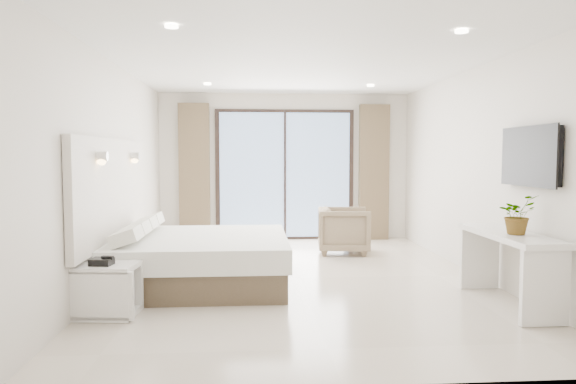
# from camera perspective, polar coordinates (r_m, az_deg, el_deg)

# --- Properties ---
(ground) EXTENTS (6.20, 6.20, 0.00)m
(ground) POSITION_cam_1_polar(r_m,az_deg,el_deg) (6.63, 1.36, -9.52)
(ground) COLOR beige
(ground) RESTS_ON ground
(room_shell) EXTENTS (4.62, 6.22, 2.72)m
(room_shell) POSITION_cam_1_polar(r_m,az_deg,el_deg) (7.13, -0.74, 4.25)
(room_shell) COLOR silver
(room_shell) RESTS_ON ground
(bed) EXTENTS (2.10, 2.00, 0.72)m
(bed) POSITION_cam_1_polar(r_m,az_deg,el_deg) (6.35, -9.94, -7.35)
(bed) COLOR brown
(bed) RESTS_ON ground
(nightstand) EXTENTS (0.60, 0.51, 0.51)m
(nightstand) POSITION_cam_1_polar(r_m,az_deg,el_deg) (5.35, -19.41, -10.22)
(nightstand) COLOR white
(nightstand) RESTS_ON ground
(phone) EXTENTS (0.22, 0.19, 0.07)m
(phone) POSITION_cam_1_polar(r_m,az_deg,el_deg) (5.25, -20.00, -7.29)
(phone) COLOR black
(phone) RESTS_ON nightstand
(console_desk) EXTENTS (0.47, 1.49, 0.77)m
(console_desk) POSITION_cam_1_polar(r_m,az_deg,el_deg) (5.80, 23.31, -6.19)
(console_desk) COLOR white
(console_desk) RESTS_ON ground
(plant) EXTENTS (0.48, 0.50, 0.31)m
(plant) POSITION_cam_1_polar(r_m,az_deg,el_deg) (5.62, 24.09, -2.74)
(plant) COLOR #33662D
(plant) RESTS_ON console_desk
(armchair) EXTENTS (0.81, 0.86, 0.81)m
(armchair) POSITION_cam_1_polar(r_m,az_deg,el_deg) (8.28, 6.23, -3.99)
(armchair) COLOR #7B6551
(armchair) RESTS_ON ground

